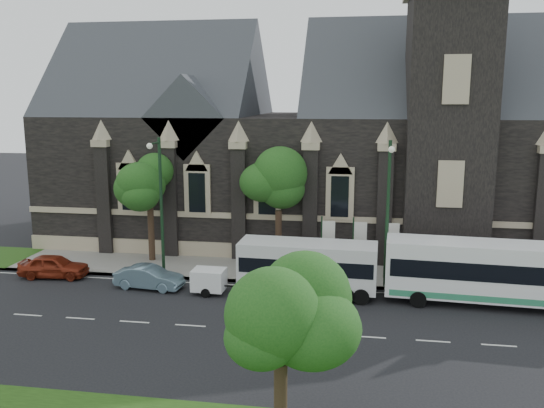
% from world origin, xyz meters
% --- Properties ---
extents(ground, '(160.00, 160.00, 0.00)m').
position_xyz_m(ground, '(0.00, 0.00, 0.00)').
color(ground, black).
rests_on(ground, ground).
extents(sidewalk, '(80.00, 5.00, 0.15)m').
position_xyz_m(sidewalk, '(0.00, 9.50, 0.07)').
color(sidewalk, gray).
rests_on(sidewalk, ground).
extents(museum, '(40.00, 17.70, 29.90)m').
position_xyz_m(museum, '(5.12, 18.78, 8.17)').
color(museum, black).
rests_on(museum, ground).
extents(tree_park_east, '(3.40, 3.40, 6.28)m').
position_xyz_m(tree_park_east, '(6.18, -9.32, 4.62)').
color(tree_park_east, black).
rests_on(tree_park_east, ground).
extents(tree_walk_right, '(4.08, 4.08, 7.80)m').
position_xyz_m(tree_walk_right, '(3.21, 10.71, 5.82)').
color(tree_walk_right, black).
rests_on(tree_walk_right, ground).
extents(tree_walk_left, '(3.91, 3.91, 7.64)m').
position_xyz_m(tree_walk_left, '(-5.80, 10.70, 5.73)').
color(tree_walk_left, black).
rests_on(tree_walk_left, ground).
extents(street_lamp_near, '(0.36, 1.88, 9.00)m').
position_xyz_m(street_lamp_near, '(10.00, 7.09, 5.11)').
color(street_lamp_near, '#16321C').
rests_on(street_lamp_near, ground).
extents(street_lamp_mid, '(0.36, 1.88, 9.00)m').
position_xyz_m(street_lamp_mid, '(-4.00, 7.09, 5.11)').
color(street_lamp_mid, '#16321C').
rests_on(street_lamp_mid, ground).
extents(banner_flag_left, '(0.90, 0.10, 4.00)m').
position_xyz_m(banner_flag_left, '(6.29, 9.00, 2.38)').
color(banner_flag_left, '#16321C').
rests_on(banner_flag_left, ground).
extents(banner_flag_center, '(0.90, 0.10, 4.00)m').
position_xyz_m(banner_flag_center, '(8.29, 9.00, 2.38)').
color(banner_flag_center, '#16321C').
rests_on(banner_flag_center, ground).
extents(banner_flag_right, '(0.90, 0.10, 4.00)m').
position_xyz_m(banner_flag_right, '(10.29, 9.00, 2.38)').
color(banner_flag_right, '#16321C').
rests_on(banner_flag_right, ground).
extents(tour_coach, '(12.33, 3.46, 3.56)m').
position_xyz_m(tour_coach, '(16.05, 5.41, 1.94)').
color(tour_coach, white).
rests_on(tour_coach, ground).
extents(shuttle_bus, '(8.12, 3.07, 3.10)m').
position_xyz_m(shuttle_bus, '(5.44, 5.74, 1.78)').
color(shuttle_bus, silver).
rests_on(shuttle_bus, ground).
extents(box_trailer, '(2.76, 1.62, 1.47)m').
position_xyz_m(box_trailer, '(-0.32, 4.81, 0.83)').
color(box_trailer, white).
rests_on(box_trailer, ground).
extents(sedan, '(4.32, 1.88, 1.38)m').
position_xyz_m(sedan, '(-4.15, 5.12, 0.69)').
color(sedan, slate).
rests_on(sedan, ground).
extents(car_far_red, '(4.50, 2.13, 1.48)m').
position_xyz_m(car_far_red, '(-10.99, 6.20, 0.74)').
color(car_far_red, maroon).
rests_on(car_far_red, ground).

